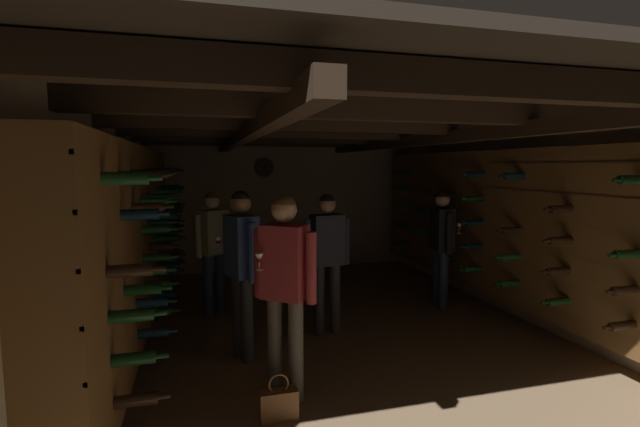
{
  "coord_description": "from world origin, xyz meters",
  "views": [
    {
      "loc": [
        -1.49,
        -4.7,
        1.86
      ],
      "look_at": [
        -0.19,
        0.03,
        1.34
      ],
      "focal_mm": 25.17,
      "sensor_mm": 36.0,
      "label": 1
    }
  ],
  "objects_px": {
    "person_guest_mid_right": "(441,239)",
    "person_guest_mid_left": "(241,259)",
    "person_host_center": "(327,251)",
    "handbag": "(279,404)",
    "person_guest_near_left": "(284,277)",
    "wine_crate_stack": "(280,264)",
    "person_guest_far_left": "(213,242)",
    "display_bottle": "(281,236)"
  },
  "relations": [
    {
      "from": "person_guest_mid_left",
      "to": "handbag",
      "type": "xyz_separation_m",
      "value": [
        0.15,
        -1.13,
        -0.87
      ]
    },
    {
      "from": "person_guest_mid_right",
      "to": "person_guest_near_left",
      "type": "height_order",
      "value": "person_guest_near_left"
    },
    {
      "from": "display_bottle",
      "to": "person_host_center",
      "type": "distance_m",
      "value": 2.36
    },
    {
      "from": "person_host_center",
      "to": "handbag",
      "type": "xyz_separation_m",
      "value": [
        -0.82,
        -1.55,
        -0.81
      ]
    },
    {
      "from": "person_guest_mid_right",
      "to": "person_guest_near_left",
      "type": "distance_m",
      "value": 2.96
    },
    {
      "from": "person_guest_far_left",
      "to": "person_guest_near_left",
      "type": "relative_size",
      "value": 0.94
    },
    {
      "from": "person_host_center",
      "to": "person_guest_near_left",
      "type": "xyz_separation_m",
      "value": [
        -0.71,
        -1.26,
        0.06
      ]
    },
    {
      "from": "handbag",
      "to": "person_guest_mid_right",
      "type": "bearing_deg",
      "value": 38.87
    },
    {
      "from": "wine_crate_stack",
      "to": "handbag",
      "type": "relative_size",
      "value": 1.72
    },
    {
      "from": "display_bottle",
      "to": "person_guest_mid_right",
      "type": "distance_m",
      "value": 2.58
    },
    {
      "from": "person_guest_mid_left",
      "to": "handbag",
      "type": "relative_size",
      "value": 4.69
    },
    {
      "from": "person_guest_far_left",
      "to": "person_guest_near_left",
      "type": "distance_m",
      "value": 2.32
    },
    {
      "from": "person_guest_far_left",
      "to": "handbag",
      "type": "xyz_separation_m",
      "value": [
        0.36,
        -2.55,
        -0.8
      ]
    },
    {
      "from": "person_host_center",
      "to": "handbag",
      "type": "height_order",
      "value": "person_host_center"
    },
    {
      "from": "wine_crate_stack",
      "to": "person_guest_mid_right",
      "type": "bearing_deg",
      "value": -45.46
    },
    {
      "from": "person_guest_near_left",
      "to": "person_guest_mid_left",
      "type": "bearing_deg",
      "value": 106.79
    },
    {
      "from": "person_guest_mid_left",
      "to": "person_guest_near_left",
      "type": "height_order",
      "value": "person_guest_near_left"
    },
    {
      "from": "person_guest_far_left",
      "to": "handbag",
      "type": "height_order",
      "value": "person_guest_far_left"
    },
    {
      "from": "wine_crate_stack",
      "to": "person_guest_mid_left",
      "type": "xyz_separation_m",
      "value": [
        -0.86,
        -2.7,
        0.68
      ]
    },
    {
      "from": "wine_crate_stack",
      "to": "person_guest_near_left",
      "type": "bearing_deg",
      "value": -99.72
    },
    {
      "from": "person_guest_mid_right",
      "to": "wine_crate_stack",
      "type": "bearing_deg",
      "value": 134.54
    },
    {
      "from": "person_guest_mid_right",
      "to": "handbag",
      "type": "xyz_separation_m",
      "value": [
        -2.5,
        -2.02,
        -0.8
      ]
    },
    {
      "from": "display_bottle",
      "to": "person_guest_far_left",
      "type": "bearing_deg",
      "value": -129.44
    },
    {
      "from": "person_guest_far_left",
      "to": "person_guest_mid_right",
      "type": "bearing_deg",
      "value": -10.63
    },
    {
      "from": "person_host_center",
      "to": "handbag",
      "type": "distance_m",
      "value": 1.93
    },
    {
      "from": "person_host_center",
      "to": "person_guest_near_left",
      "type": "height_order",
      "value": "person_guest_near_left"
    },
    {
      "from": "wine_crate_stack",
      "to": "person_guest_near_left",
      "type": "relative_size",
      "value": 0.37
    },
    {
      "from": "person_host_center",
      "to": "person_guest_mid_left",
      "type": "height_order",
      "value": "person_guest_mid_left"
    },
    {
      "from": "person_host_center",
      "to": "person_guest_mid_right",
      "type": "distance_m",
      "value": 1.75
    },
    {
      "from": "wine_crate_stack",
      "to": "person_guest_mid_left",
      "type": "relative_size",
      "value": 0.37
    },
    {
      "from": "person_host_center",
      "to": "person_guest_near_left",
      "type": "relative_size",
      "value": 0.95
    },
    {
      "from": "person_host_center",
      "to": "person_guest_mid_right",
      "type": "height_order",
      "value": "person_host_center"
    },
    {
      "from": "display_bottle",
      "to": "handbag",
      "type": "relative_size",
      "value": 1.01
    },
    {
      "from": "person_guest_far_left",
      "to": "person_guest_mid_right",
      "type": "relative_size",
      "value": 1.0
    },
    {
      "from": "person_guest_mid_right",
      "to": "person_guest_mid_left",
      "type": "height_order",
      "value": "person_guest_mid_left"
    },
    {
      "from": "person_guest_far_left",
      "to": "person_guest_mid_right",
      "type": "distance_m",
      "value": 2.92
    },
    {
      "from": "display_bottle",
      "to": "person_guest_far_left",
      "type": "xyz_separation_m",
      "value": [
        -1.1,
        -1.34,
        0.18
      ]
    },
    {
      "from": "wine_crate_stack",
      "to": "person_guest_mid_right",
      "type": "relative_size",
      "value": 0.39
    },
    {
      "from": "wine_crate_stack",
      "to": "person_guest_mid_right",
      "type": "height_order",
      "value": "person_guest_mid_right"
    },
    {
      "from": "person_guest_near_left",
      "to": "handbag",
      "type": "distance_m",
      "value": 0.93
    },
    {
      "from": "person_guest_mid_right",
      "to": "handbag",
      "type": "bearing_deg",
      "value": -141.13
    },
    {
      "from": "person_guest_mid_left",
      "to": "person_host_center",
      "type": "bearing_deg",
      "value": 23.22
    }
  ]
}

